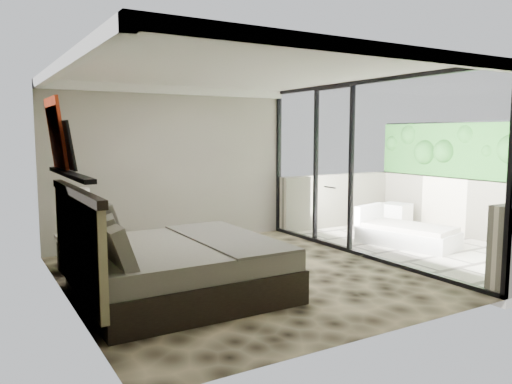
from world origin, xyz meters
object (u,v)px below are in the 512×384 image
bed (171,265)px  nightstand (76,255)px  ottoman (395,216)px  lounger (405,234)px  table_lamp (76,206)px

bed → nightstand: bearing=114.2°
bed → ottoman: bearing=17.3°
nightstand → lounger: 5.50m
bed → nightstand: (-0.78, 1.74, -0.14)m
nightstand → table_lamp: (0.03, -0.05, 0.71)m
nightstand → ottoman: (6.37, -0.00, 0.03)m
table_lamp → lounger: size_ratio=0.37×
bed → nightstand: bed is taller
bed → table_lamp: size_ratio=3.49×
bed → lounger: bearing=6.9°
ottoman → lounger: size_ratio=0.29×
lounger → bed: bearing=171.9°
nightstand → lounger: size_ratio=0.26×
bed → table_lamp: 1.94m
table_lamp → lounger: 5.51m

